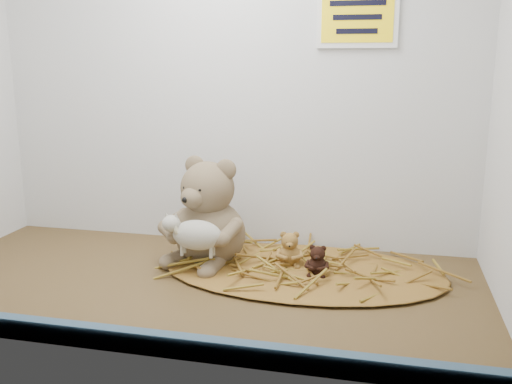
% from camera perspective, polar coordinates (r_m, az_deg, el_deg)
% --- Properties ---
extents(alcove_shell, '(1.20, 0.60, 0.90)m').
position_cam_1_polar(alcove_shell, '(1.21, -5.35, 12.69)').
color(alcove_shell, '#422F16').
rests_on(alcove_shell, ground).
extents(front_rail, '(1.19, 0.02, 0.04)m').
position_cam_1_polar(front_rail, '(0.97, -12.04, -14.31)').
color(front_rail, '#38526B').
rests_on(front_rail, shelf_floor).
extents(straw_bed, '(0.62, 0.36, 0.01)m').
position_cam_1_polar(straw_bed, '(1.27, 4.72, -7.85)').
color(straw_bed, brown).
rests_on(straw_bed, shelf_floor).
extents(main_teddy, '(0.26, 0.27, 0.25)m').
position_cam_1_polar(main_teddy, '(1.29, -4.67, -1.92)').
color(main_teddy, olive).
rests_on(main_teddy, shelf_floor).
extents(toy_lamb, '(0.14, 0.09, 0.09)m').
position_cam_1_polar(toy_lamb, '(1.22, -5.90, -4.31)').
color(toy_lamb, beige).
rests_on(toy_lamb, main_teddy).
extents(mini_teddy_tan, '(0.07, 0.07, 0.08)m').
position_cam_1_polar(mini_teddy_tan, '(1.28, 3.38, -5.52)').
color(mini_teddy_tan, '#9C6833').
rests_on(mini_teddy_tan, straw_bed).
extents(mini_teddy_brown, '(0.05, 0.06, 0.07)m').
position_cam_1_polar(mini_teddy_brown, '(1.23, 6.18, -6.64)').
color(mini_teddy_brown, black).
rests_on(mini_teddy_brown, straw_bed).
extents(wall_sign, '(0.16, 0.01, 0.11)m').
position_cam_1_polar(wall_sign, '(1.36, 10.10, 16.82)').
color(wall_sign, yellow).
rests_on(wall_sign, back_wall).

